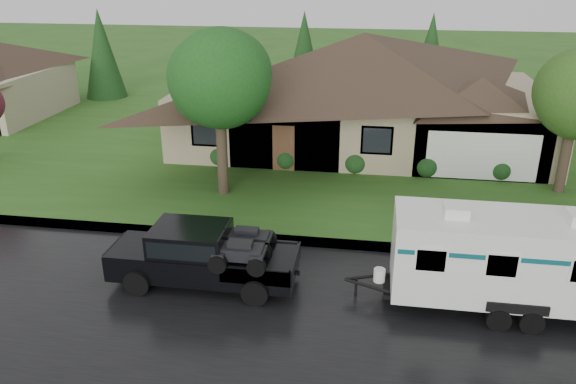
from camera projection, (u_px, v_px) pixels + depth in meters
The scene contains 9 objects.
ground at pixel (276, 275), 17.36m from camera, with size 140.00×140.00×0.00m, color #29591B.
road at pixel (264, 312), 15.53m from camera, with size 140.00×8.00×0.01m, color black.
curb at pixel (288, 240), 19.39m from camera, with size 140.00×0.50×0.15m, color gray.
lawn at pixel (323, 136), 31.04m from camera, with size 140.00×26.00×0.15m, color #29591B.
house_main at pixel (368, 77), 28.31m from camera, with size 19.44×10.80×6.90m.
tree_left_green at pixel (219, 82), 21.45m from camera, with size 3.99×3.99×6.60m.
shrub_row at pixel (355, 161), 25.33m from camera, with size 13.60×1.00×1.00m.
pickup_truck at pixel (200, 254), 16.60m from camera, with size 5.50×2.09×1.83m.
travel_trailer at pixel (514, 257), 15.11m from camera, with size 6.78×2.38×3.04m.
Camera 1 is at (2.68, -14.84, 8.99)m, focal length 35.00 mm.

